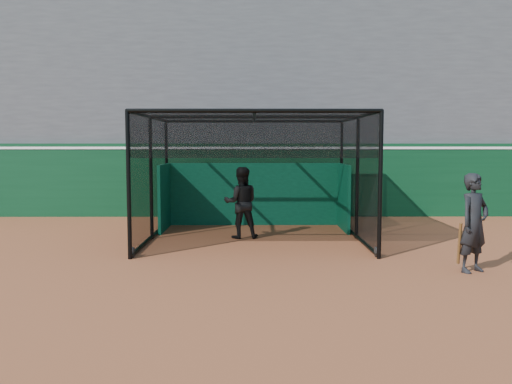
{
  "coord_description": "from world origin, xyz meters",
  "views": [
    {
      "loc": [
        0.19,
        -10.1,
        2.46
      ],
      "look_at": [
        0.27,
        2.0,
        1.4
      ],
      "focal_mm": 38.0,
      "sensor_mm": 36.0,
      "label": 1
    }
  ],
  "objects": [
    {
      "name": "grandstand",
      "position": [
        0.0,
        12.27,
        4.48
      ],
      "size": [
        50.0,
        7.85,
        8.95
      ],
      "color": "#4C4C4F",
      "rests_on": "ground"
    },
    {
      "name": "batting_cage",
      "position": [
        0.23,
        3.98,
        1.58
      ],
      "size": [
        5.47,
        5.19,
        3.18
      ],
      "color": "black",
      "rests_on": "ground"
    },
    {
      "name": "outfield_wall",
      "position": [
        0.0,
        8.5,
        1.29
      ],
      "size": [
        50.0,
        0.5,
        2.5
      ],
      "color": "#09351A",
      "rests_on": "ground"
    },
    {
      "name": "on_deck_player",
      "position": [
        4.46,
        0.19,
        0.96
      ],
      "size": [
        0.84,
        0.75,
        1.92
      ],
      "color": "black",
      "rests_on": "ground"
    },
    {
      "name": "ground",
      "position": [
        0.0,
        0.0,
        0.0
      ],
      "size": [
        120.0,
        120.0,
        0.0
      ],
      "primitive_type": "plane",
      "color": "brown",
      "rests_on": "ground"
    },
    {
      "name": "batter",
      "position": [
        -0.11,
        4.06,
        0.94
      ],
      "size": [
        0.97,
        0.78,
        1.88
      ],
      "primitive_type": "imported",
      "rotation": [
        0.0,
        0.0,
        3.23
      ],
      "color": "black",
      "rests_on": "ground"
    }
  ]
}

